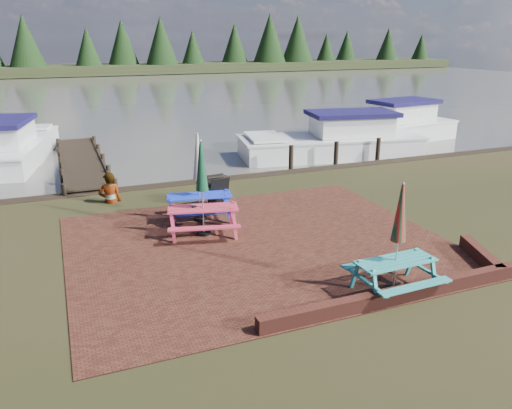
{
  "coord_description": "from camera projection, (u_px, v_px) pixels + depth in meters",
  "views": [
    {
      "loc": [
        -4.28,
        -9.47,
        4.86
      ],
      "look_at": [
        -0.01,
        1.14,
        1.0
      ],
      "focal_mm": 35.0,
      "sensor_mm": 36.0,
      "label": 1
    }
  ],
  "objects": [
    {
      "name": "ground",
      "position": [
        275.0,
        261.0,
        11.39
      ],
      "size": [
        120.0,
        120.0,
        0.0
      ],
      "primitive_type": "plane",
      "color": "black",
      "rests_on": "ground"
    },
    {
      "name": "paving",
      "position": [
        259.0,
        244.0,
        12.27
      ],
      "size": [
        9.0,
        7.5,
        0.02
      ],
      "primitive_type": "cube",
      "color": "#3C1913",
      "rests_on": "ground"
    },
    {
      "name": "brick_wall",
      "position": [
        422.0,
        284.0,
        9.98
      ],
      "size": [
        6.21,
        1.79,
        0.3
      ],
      "color": "#4C1E16",
      "rests_on": "ground"
    },
    {
      "name": "water",
      "position": [
        105.0,
        95.0,
        43.92
      ],
      "size": [
        120.0,
        60.0,
        0.02
      ],
      "primitive_type": "cube",
      "color": "#4D4A42",
      "rests_on": "ground"
    },
    {
      "name": "far_treeline",
      "position": [
        80.0,
        49.0,
        68.37
      ],
      "size": [
        120.0,
        10.0,
        8.1
      ],
      "color": "black",
      "rests_on": "ground"
    },
    {
      "name": "picnic_table_teal",
      "position": [
        396.0,
        255.0,
        9.78
      ],
      "size": [
        1.66,
        1.49,
        2.25
      ],
      "rotation": [
        0.0,
        0.0,
        0.03
      ],
      "color": "teal",
      "rests_on": "ground"
    },
    {
      "name": "picnic_table_red",
      "position": [
        203.0,
        203.0,
        12.61
      ],
      "size": [
        2.09,
        1.95,
        2.46
      ],
      "rotation": [
        0.0,
        0.0,
        -0.24
      ],
      "color": "#BB3045",
      "rests_on": "ground"
    },
    {
      "name": "picnic_table_blue",
      "position": [
        199.0,
        191.0,
        13.63
      ],
      "size": [
        1.99,
        1.83,
        2.43
      ],
      "rotation": [
        0.0,
        0.0,
        -0.17
      ],
      "color": "#1A32C7",
      "rests_on": "ground"
    },
    {
      "name": "chalkboard",
      "position": [
        218.0,
        192.0,
        14.8
      ],
      "size": [
        0.62,
        0.63,
        0.95
      ],
      "rotation": [
        0.0,
        0.0,
        0.13
      ],
      "color": "black",
      "rests_on": "ground"
    },
    {
      "name": "jetty",
      "position": [
        82.0,
        161.0,
        20.04
      ],
      "size": [
        1.76,
        9.08,
        1.0
      ],
      "color": "black",
      "rests_on": "ground"
    },
    {
      "name": "boat_jetty",
      "position": [
        11.0,
        148.0,
        20.87
      ],
      "size": [
        3.85,
        7.64,
        2.12
      ],
      "rotation": [
        0.0,
        0.0,
        -0.19
      ],
      "color": "silver",
      "rests_on": "ground"
    },
    {
      "name": "boat_near",
      "position": [
        334.0,
        142.0,
        21.95
      ],
      "size": [
        8.33,
        4.05,
        2.16
      ],
      "rotation": [
        0.0,
        0.0,
        1.4
      ],
      "color": "silver",
      "rests_on": "ground"
    },
    {
      "name": "boat_far",
      "position": [
        392.0,
        128.0,
        25.26
      ],
      "size": [
        7.42,
        3.47,
        2.23
      ],
      "rotation": [
        0.0,
        0.0,
        1.71
      ],
      "color": "silver",
      "rests_on": "ground"
    },
    {
      "name": "person",
      "position": [
        108.0,
        173.0,
        15.1
      ],
      "size": [
        0.7,
        0.47,
        1.89
      ],
      "primitive_type": "imported",
      "rotation": [
        0.0,
        0.0,
        3.11
      ],
      "color": "gray",
      "rests_on": "ground"
    }
  ]
}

